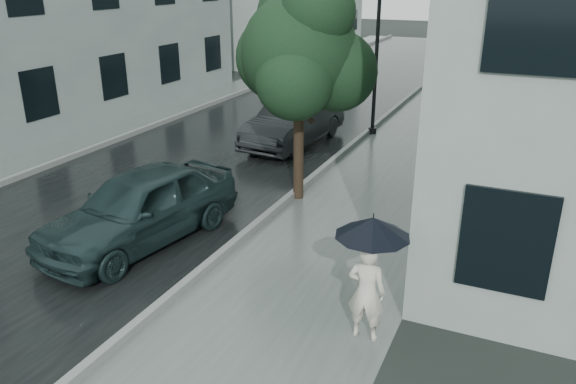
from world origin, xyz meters
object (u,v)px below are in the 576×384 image
at_px(car_near, 140,207).
at_px(pedestrian, 366,292).
at_px(street_tree, 301,50).
at_px(lamp_post, 372,50).
at_px(car_far, 294,121).

bearing_deg(car_near, pedestrian, -4.57).
distance_m(pedestrian, street_tree, 6.24).
relative_size(street_tree, lamp_post, 1.07).
bearing_deg(pedestrian, car_far, -62.79).
distance_m(lamp_post, car_far, 3.39).
distance_m(street_tree, lamp_post, 6.16).
bearing_deg(lamp_post, car_far, -148.97).
bearing_deg(pedestrian, lamp_post, -75.85).
bearing_deg(car_near, street_tree, 71.19).
distance_m(pedestrian, car_far, 10.05).
bearing_deg(car_near, lamp_post, 89.39).
xyz_separation_m(street_tree, car_near, (-1.90, -3.50, -2.68)).
bearing_deg(lamp_post, car_near, -119.95).
relative_size(pedestrian, car_near, 0.35).
bearing_deg(street_tree, pedestrian, -57.42).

